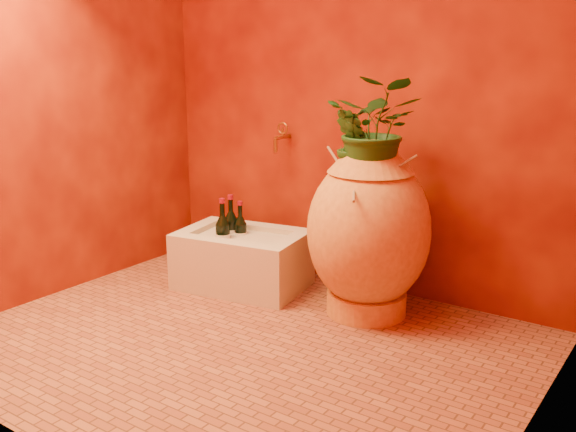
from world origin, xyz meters
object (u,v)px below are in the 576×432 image
Objects in this scene: stone_basin at (242,260)px; wine_bottle_a at (241,234)px; wine_bottle_c at (223,237)px; amphora at (369,230)px; wine_bottle_b at (231,231)px; wall_tap at (281,136)px.

wine_bottle_a is at bearing 135.59° from stone_basin.
wine_bottle_c is (-0.03, -0.12, 0.01)m from wine_bottle_a.
wine_bottle_c is (-0.83, -0.14, -0.14)m from amphora.
amphora is 0.82m from wine_bottle_a.
wall_tap is at bearing 63.33° from wine_bottle_b.
wine_bottle_b is 0.12m from wine_bottle_c.
stone_basin is 0.15m from wine_bottle_a.
wine_bottle_c is at bearing -170.71° from amphora.
wine_bottle_a is at bearing 12.85° from wine_bottle_b.
amphora is 1.16× the size of stone_basin.
stone_basin is at bearing -96.25° from wall_tap.
wine_bottle_a reaches higher than stone_basin.
wine_bottle_b is 0.99× the size of wine_bottle_c.
wall_tap reaches higher than wine_bottle_c.
amphora is 5.26× the size of wall_tap.
wall_tap is (0.15, 0.29, 0.53)m from wine_bottle_b.
wine_bottle_c reaches higher than wine_bottle_a.
wine_bottle_b is (-0.87, -0.03, -0.14)m from amphora.
amphora is 0.81m from stone_basin.
wall_tap is at bearing 159.77° from amphora.
wall_tap reaches higher than amphora.
wine_bottle_a is 0.13m from wine_bottle_c.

